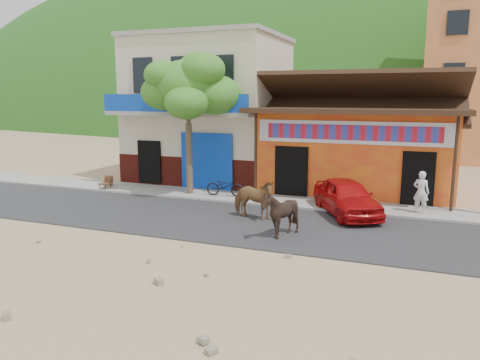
% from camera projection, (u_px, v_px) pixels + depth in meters
% --- Properties ---
extents(ground, '(120.00, 120.00, 0.00)m').
position_uv_depth(ground, '(241.00, 248.00, 13.35)').
color(ground, '#9E825B').
rests_on(ground, ground).
extents(road, '(60.00, 5.00, 0.04)m').
position_uv_depth(road, '(268.00, 225.00, 15.64)').
color(road, '#28282B').
rests_on(road, ground).
extents(sidewalk, '(60.00, 2.00, 0.12)m').
position_uv_depth(sidewalk, '(294.00, 202.00, 18.84)').
color(sidewalk, gray).
rests_on(sidewalk, ground).
extents(dance_club, '(8.00, 6.00, 3.60)m').
position_uv_depth(dance_club, '(359.00, 150.00, 21.49)').
color(dance_club, orange).
rests_on(dance_club, ground).
extents(cafe_building, '(7.00, 6.00, 7.00)m').
position_uv_depth(cafe_building, '(211.00, 111.00, 23.84)').
color(cafe_building, beige).
rests_on(cafe_building, ground).
extents(hillside, '(100.00, 40.00, 24.00)m').
position_uv_depth(hillside, '(396.00, 46.00, 75.43)').
color(hillside, '#194C14').
rests_on(hillside, ground).
extents(tree, '(3.00, 3.00, 6.00)m').
position_uv_depth(tree, '(189.00, 124.00, 19.74)').
color(tree, '#2D721E').
rests_on(tree, sidewalk).
extents(cow_tan, '(1.78, 0.99, 1.42)m').
position_uv_depth(cow_tan, '(253.00, 199.00, 16.28)').
color(cow_tan, olive).
rests_on(cow_tan, road).
extents(cow_dark, '(1.68, 1.61, 1.44)m').
position_uv_depth(cow_dark, '(280.00, 214.00, 14.18)').
color(cow_dark, black).
rests_on(cow_dark, road).
extents(red_car, '(3.24, 4.10, 1.31)m').
position_uv_depth(red_car, '(347.00, 197.00, 16.84)').
color(red_car, '#B40C0E').
rests_on(red_car, road).
extents(scooter, '(1.66, 0.70, 0.85)m').
position_uv_depth(scooter, '(225.00, 186.00, 19.64)').
color(scooter, black).
rests_on(scooter, sidewalk).
extents(pedestrian, '(0.63, 0.49, 1.53)m').
position_uv_depth(pedestrian, '(421.00, 192.00, 16.80)').
color(pedestrian, silver).
rests_on(pedestrian, sidewalk).
extents(cafe_chair_left, '(0.50, 0.50, 0.90)m').
position_uv_depth(cafe_chair_left, '(105.00, 179.00, 21.17)').
color(cafe_chair_left, '#52291B').
rests_on(cafe_chair_left, sidewalk).
extents(cafe_chair_right, '(0.51, 0.51, 0.82)m').
position_uv_depth(cafe_chair_right, '(108.00, 177.00, 21.97)').
color(cafe_chair_right, '#4D2B19').
rests_on(cafe_chair_right, sidewalk).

